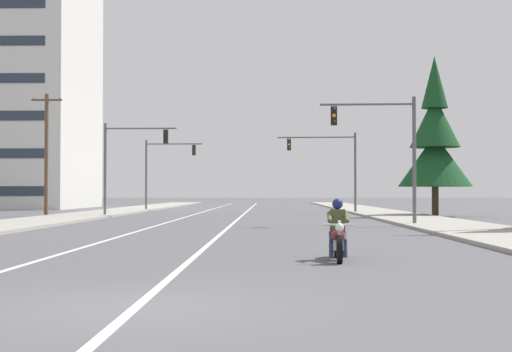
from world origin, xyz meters
name	(u,v)px	position (x,y,z in m)	size (l,w,h in m)	color
ground_plane	(131,307)	(0.00, 0.00, 0.00)	(400.00, 400.00, 0.00)	#515156
lane_stripe_center	(245,213)	(0.07, 45.00, 0.00)	(0.16, 100.00, 0.01)	beige
lane_stripe_left	(200,213)	(-3.49, 45.00, 0.00)	(0.16, 100.00, 0.01)	beige
sidewalk_kerb_right	(388,214)	(10.36, 40.00, 0.07)	(4.40, 110.00, 0.14)	#9E998E
sidewalk_kerb_left	(96,214)	(-10.36, 40.00, 0.07)	(4.40, 110.00, 0.14)	#9E998E
motorcycle_with_rider	(338,235)	(3.57, 6.89, 0.59)	(0.70, 2.19, 1.46)	black
traffic_signal_near_right	(387,141)	(7.60, 23.99, 4.08)	(4.59, 0.37, 6.20)	#56565B
traffic_signal_near_left	(126,155)	(-7.57, 36.60, 4.10)	(4.85, 0.37, 6.20)	#56565B
traffic_signal_mid_right	(332,159)	(6.77, 44.26, 4.17)	(6.05, 0.55, 6.20)	#56565B
traffic_signal_mid_left	(163,164)	(-7.40, 51.56, 4.11)	(5.04, 0.37, 6.20)	#56565B
utility_pole_left_near	(46,152)	(-13.15, 37.48, 4.34)	(2.08, 0.26, 8.28)	brown
conifer_tree_right_verge_far	(435,143)	(13.02, 37.27, 4.92)	(4.88, 4.88, 10.74)	#423023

